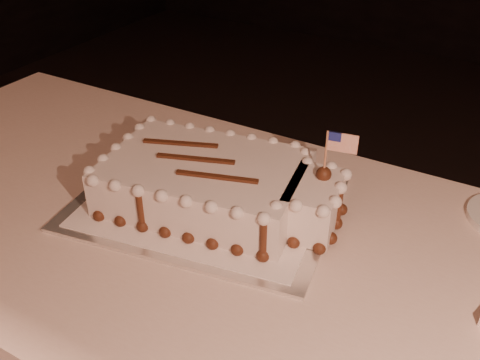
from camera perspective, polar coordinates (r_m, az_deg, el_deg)
The scene contains 3 objects.
cake_board at distance 1.09m, azimuth -3.65°, elevation -2.47°, with size 0.51×0.38×0.01m, color silver.
doily at distance 1.09m, azimuth -3.65°, elevation -2.26°, with size 0.46×0.35×0.00m, color white.
sheet_cake at distance 1.05m, azimuth -2.39°, elevation -0.46°, with size 0.50×0.33×0.19m.
Camera 1 is at (0.17, -0.08, 1.38)m, focal length 40.00 mm.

